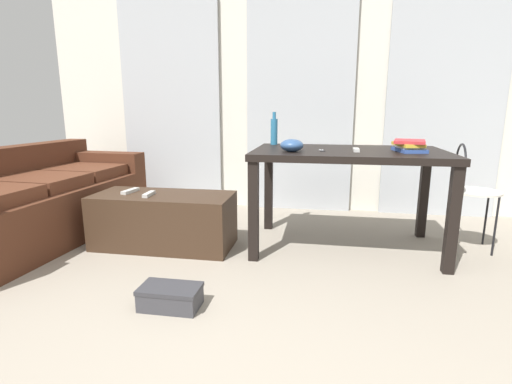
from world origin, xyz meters
TOP-DOWN VIEW (x-y plane):
  - ground_plane at (0.00, 1.10)m, footprint 7.21×7.21m
  - wall_back at (0.00, 3.00)m, footprint 5.58×0.10m
  - curtains at (0.00, 2.92)m, footprint 3.97×0.03m
  - couch at (-2.12, 1.53)m, footprint 1.01×2.07m
  - coffee_table at (-0.97, 1.55)m, footprint 1.09×0.48m
  - craft_table at (0.45, 1.77)m, footprint 1.43×0.87m
  - wire_chair at (1.37, 1.92)m, footprint 0.37×0.38m
  - bottle_near at (-0.16, 2.11)m, footprint 0.06×0.06m
  - bowl at (0.03, 1.57)m, footprint 0.17×0.17m
  - book_stack at (0.88, 1.73)m, footprint 0.26×0.31m
  - tv_remote_on_table at (0.50, 1.67)m, footprint 0.04×0.14m
  - scissors at (0.25, 1.65)m, footprint 0.05×0.11m
  - tv_remote_primary at (-1.06, 1.48)m, footprint 0.05×0.16m
  - tv_remote_secondary at (-1.26, 1.57)m, footprint 0.08×0.19m
  - shoebox at (-0.55, 0.62)m, footprint 0.34×0.19m

SIDE VIEW (x-z plane):
  - ground_plane at x=0.00m, z-range 0.00..0.00m
  - shoebox at x=-0.55m, z-range 0.00..0.13m
  - coffee_table at x=-0.97m, z-range 0.00..0.43m
  - couch at x=-2.12m, z-range -0.07..0.70m
  - tv_remote_secondary at x=-1.26m, z-range 0.43..0.45m
  - tv_remote_primary at x=-1.06m, z-range 0.43..0.45m
  - wire_chair at x=1.37m, z-range 0.11..0.94m
  - craft_table at x=0.45m, z-range 0.29..1.07m
  - scissors at x=0.25m, z-range 0.78..0.78m
  - tv_remote_on_table at x=0.50m, z-range 0.78..0.80m
  - book_stack at x=0.88m, z-range 0.78..0.87m
  - bowl at x=0.03m, z-range 0.78..0.87m
  - bottle_near at x=-0.16m, z-range 0.76..1.04m
  - curtains at x=0.00m, z-range 0.00..2.24m
  - wall_back at x=0.00m, z-range 0.00..2.45m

